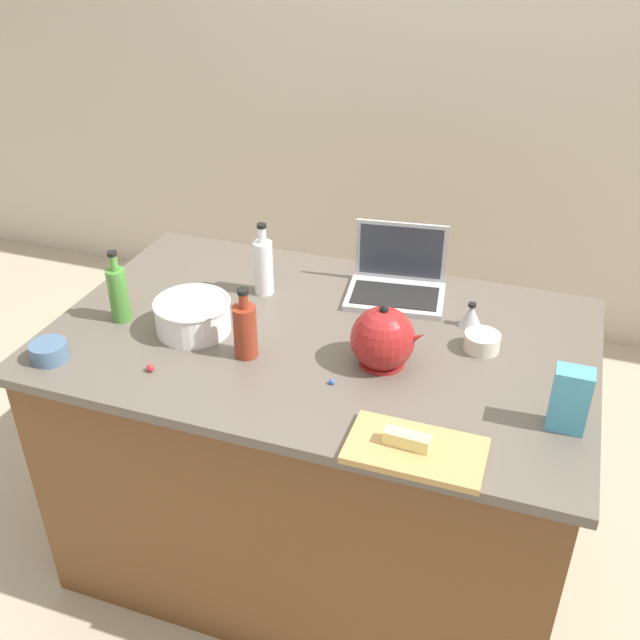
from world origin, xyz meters
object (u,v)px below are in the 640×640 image
Objects in this scene: cutting_board at (416,450)px; ramekin_medium at (482,342)px; bottle_soy at (245,329)px; bottle_olive at (118,293)px; kitchen_timer at (471,315)px; ramekin_small at (49,351)px; laptop at (397,281)px; candy_bag at (570,400)px; kettle at (383,339)px; butter_stick_left at (407,439)px; bottle_vinegar at (263,266)px; mixing_bowl_large at (193,315)px.

cutting_board is 3.16× the size of ramekin_medium.
bottle_olive is at bearing 172.96° from bottle_soy.
cutting_board is at bearing -92.61° from kitchen_timer.
ramekin_small is at bearing -158.51° from ramekin_medium.
laptop is 0.39m from ramekin_medium.
kettle is at bearing 166.38° from candy_bag.
bottle_olive reaches higher than ramekin_small.
kettle is 1.94× the size of butter_stick_left.
bottle_olive is 0.82m from kettle.
laptop reaches higher than candy_bag.
bottle_vinegar reaches higher than bottle_olive.
kettle is at bearing 2.25° from bottle_olive.
bottle_vinegar is 2.33× the size of ramekin_small.
laptop is 0.76m from candy_bag.
mixing_bowl_large is 0.58m from kettle.
kitchen_timer is (0.78, 0.30, -0.02)m from mixing_bowl_large.
candy_bag is at bearing -21.92° from bottle_vinegar.
candy_bag is (0.30, -0.40, 0.05)m from kitchen_timer.
ramekin_small is (-0.42, -0.56, -0.07)m from bottle_vinegar.
ramekin_medium is (0.63, 0.25, -0.06)m from bottle_soy.
ramekin_small is at bearing -173.10° from candy_bag.
bottle_olive is 0.27m from ramekin_small.
mixing_bowl_large is 0.83m from kitchen_timer.
laptop reaches higher than kettle.
kettle reaches higher than butter_stick_left.
bottle_soy is 2.76× the size of kitchen_timer.
bottle_olive is at bearing -176.34° from mixing_bowl_large.
laptop is at bearing 29.79° from bottle_olive.
ramekin_medium is at bearing 78.30° from butter_stick_left.
kettle is 0.38m from cutting_board.
bottle_vinegar is (0.11, 0.29, 0.04)m from mixing_bowl_large.
ramekin_small is (-1.04, 0.05, -0.01)m from butter_stick_left.
cutting_board is 0.04m from butter_stick_left.
butter_stick_left is at bearing -17.44° from bottle_olive.
bottle_vinegar reaches higher than cutting_board.
bottle_soy reaches higher than kitchen_timer.
cutting_board is (0.55, -0.25, -0.08)m from bottle_soy.
bottle_vinegar is at bearing 69.27° from mixing_bowl_large.
bottle_soy is 0.68m from ramekin_medium.
bottle_soy is at bearing 177.77° from candy_bag.
laptop is at bearing 105.72° from butter_stick_left.
ramekin_small is (-1.06, 0.05, 0.02)m from cutting_board.
butter_stick_left reaches higher than ramekin_medium.
bottle_vinegar is 0.46m from bottle_olive.
candy_bag is at bearing -5.52° from mixing_bowl_large.
mixing_bowl_large is at bearing 156.97° from cutting_board.
kettle is 1.25× the size of candy_bag.
bottle_olive reaches higher than kettle.
cutting_board is 1.06m from ramekin_small.
candy_bag reaches higher than kitchen_timer.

